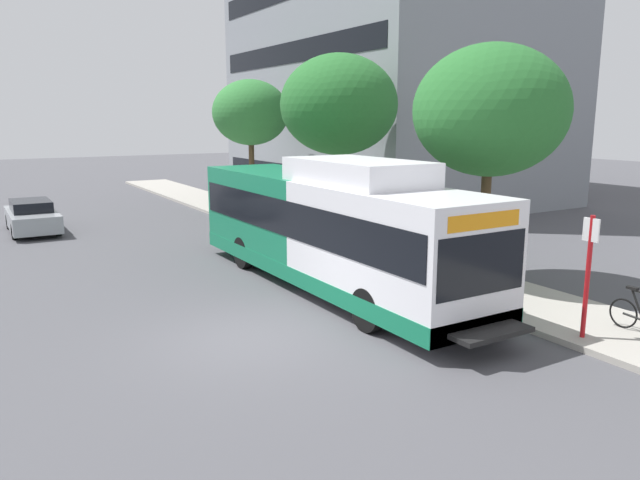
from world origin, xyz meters
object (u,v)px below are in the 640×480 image
object	(u,v)px
street_tree_near_stop	(490,111)
transit_bus	(329,228)
street_tree_mid_block	(339,105)
parked_car_far_lane	(32,216)
bus_stop_sign_pole	(588,267)
street_tree_far_block	(251,113)

from	to	relation	value
street_tree_near_stop	transit_bus	bearing A→B (deg)	154.31
street_tree_near_stop	street_tree_mid_block	size ratio (longest dim) A/B	0.93
street_tree_mid_block	transit_bus	bearing A→B (deg)	-124.66
parked_car_far_lane	bus_stop_sign_pole	bearing A→B (deg)	-66.95
transit_bus	street_tree_near_stop	xyz separation A→B (m)	(3.99, -1.92, 3.16)
parked_car_far_lane	street_tree_near_stop	bearing A→B (deg)	-56.64
street_tree_near_stop	street_tree_far_block	size ratio (longest dim) A/B	1.01
transit_bus	street_tree_mid_block	world-z (taller)	street_tree_mid_block
street_tree_near_stop	street_tree_far_block	world-z (taller)	street_tree_near_stop
street_tree_mid_block	parked_car_far_lane	bearing A→B (deg)	145.86
bus_stop_sign_pole	parked_car_far_lane	size ratio (longest dim) A/B	0.58
street_tree_near_stop	street_tree_far_block	xyz separation A→B (m)	(0.19, 16.08, 0.08)
street_tree_far_block	parked_car_far_lane	bearing A→B (deg)	-176.47
bus_stop_sign_pole	parked_car_far_lane	world-z (taller)	bus_stop_sign_pole
street_tree_mid_block	street_tree_far_block	bearing A→B (deg)	91.59
transit_bus	street_tree_far_block	bearing A→B (deg)	73.57
street_tree_mid_block	street_tree_near_stop	bearing A→B (deg)	-92.81
transit_bus	bus_stop_sign_pole	distance (m)	6.84
transit_bus	street_tree_far_block	distance (m)	15.12
street_tree_near_stop	street_tree_far_block	distance (m)	16.09
street_tree_mid_block	parked_car_far_lane	size ratio (longest dim) A/B	1.56
bus_stop_sign_pole	street_tree_mid_block	size ratio (longest dim) A/B	0.37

